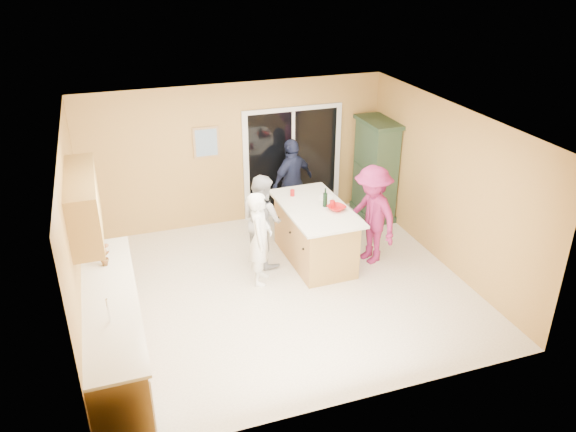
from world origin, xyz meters
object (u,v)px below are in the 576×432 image
object	(u,v)px
kitchen_island	(315,235)
woman_magenta	(372,215)
woman_white	(260,238)
woman_grey	(262,220)
woman_navy	(292,182)
green_hutch	(375,170)

from	to	relation	value
kitchen_island	woman_magenta	size ratio (longest dim) A/B	1.12
woman_white	woman_grey	xyz separation A→B (m)	(0.20, 0.58, 0.01)
woman_navy	woman_magenta	size ratio (longest dim) A/B	0.99
kitchen_island	woman_navy	size ratio (longest dim) A/B	1.13
woman_navy	green_hutch	bearing A→B (deg)	147.59
woman_grey	kitchen_island	bearing A→B (deg)	-126.00
kitchen_island	woman_white	world-z (taller)	woman_white
woman_magenta	kitchen_island	bearing A→B (deg)	-123.04
woman_white	woman_magenta	world-z (taller)	woman_magenta
woman_grey	woman_magenta	distance (m)	1.76
woman_white	woman_grey	world-z (taller)	woman_grey
woman_white	woman_grey	distance (m)	0.61
kitchen_island	woman_grey	size ratio (longest dim) A/B	1.22
woman_white	woman_magenta	size ratio (longest dim) A/B	0.90
kitchen_island	woman_magenta	world-z (taller)	woman_magenta
woman_white	woman_navy	bearing A→B (deg)	-9.44
green_hutch	woman_white	size ratio (longest dim) A/B	1.26
kitchen_island	woman_magenta	xyz separation A→B (m)	(0.85, -0.30, 0.37)
kitchen_island	woman_magenta	distance (m)	0.98
kitchen_island	woman_white	size ratio (longest dim) A/B	1.24
green_hutch	woman_magenta	world-z (taller)	green_hutch
kitchen_island	green_hutch	bearing A→B (deg)	35.22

